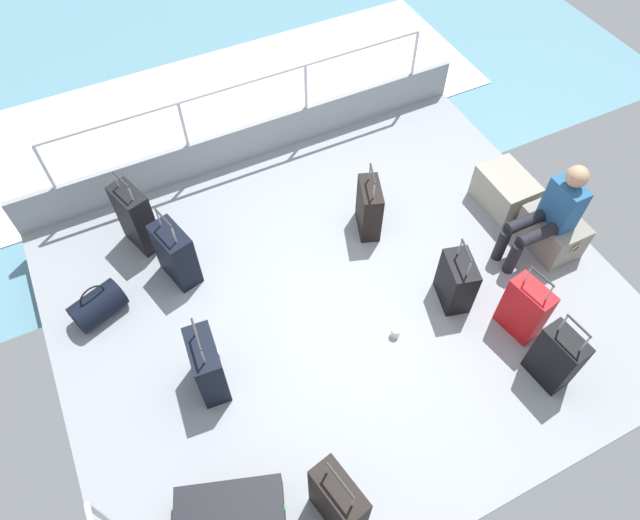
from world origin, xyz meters
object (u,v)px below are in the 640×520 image
at_px(suitcase_0, 369,208).
at_px(suitcase_6, 136,218).
at_px(suitcase_1, 207,365).
at_px(suitcase_8, 456,281).
at_px(cargo_crate_1, 552,232).
at_px(suitcase_4, 556,358).
at_px(suitcase_5, 524,309).
at_px(cargo_crate_0, 505,191).
at_px(suitcase_7, 176,254).
at_px(passenger_seated, 550,213).
at_px(duffel_bag, 98,305).
at_px(paper_cup, 395,332).
at_px(suitcase_2, 338,502).
at_px(suitcase_3, 231,518).

bearing_deg(suitcase_0, suitcase_6, -111.65).
bearing_deg(suitcase_1, suitcase_8, 85.28).
bearing_deg(cargo_crate_1, suitcase_4, -40.10).
relative_size(suitcase_5, suitcase_6, 0.91).
bearing_deg(cargo_crate_0, suitcase_7, -100.84).
xyz_separation_m(passenger_seated, suitcase_0, (-1.01, -1.34, -0.28)).
relative_size(suitcase_1, suitcase_8, 1.14).
relative_size(suitcase_1, suitcase_6, 0.95).
relative_size(cargo_crate_1, duffel_bag, 1.16).
distance_m(passenger_seated, suitcase_4, 1.39).
bearing_deg(suitcase_1, suitcase_0, 114.43).
xyz_separation_m(cargo_crate_0, suitcase_1, (0.57, -3.48, 0.12)).
bearing_deg(passenger_seated, paper_cup, -82.67).
height_order(suitcase_5, suitcase_6, suitcase_6).
relative_size(suitcase_5, suitcase_8, 1.09).
bearing_deg(suitcase_0, suitcase_5, 21.31).
bearing_deg(suitcase_0, suitcase_2, -33.76).
xyz_separation_m(cargo_crate_1, suitcase_8, (0.11, -1.23, 0.08)).
xyz_separation_m(cargo_crate_1, suitcase_0, (-1.01, -1.53, 0.10)).
relative_size(suitcase_3, suitcase_7, 1.05).
height_order(cargo_crate_0, paper_cup, cargo_crate_0).
distance_m(suitcase_2, suitcase_7, 2.66).
bearing_deg(suitcase_8, suitcase_5, 33.72).
xyz_separation_m(suitcase_5, suitcase_6, (-2.49, -2.77, 0.05)).
bearing_deg(suitcase_6, cargo_crate_0, 71.39).
relative_size(cargo_crate_0, suitcase_7, 0.75).
height_order(duffel_bag, paper_cup, duffel_bag).
distance_m(cargo_crate_1, suitcase_3, 3.96).
distance_m(suitcase_2, suitcase_3, 0.81).
relative_size(cargo_crate_1, suitcase_6, 0.69).
relative_size(suitcase_1, paper_cup, 8.56).
height_order(suitcase_4, paper_cup, suitcase_4).
relative_size(cargo_crate_0, suitcase_1, 0.74).
bearing_deg(suitcase_2, suitcase_6, -170.01).
xyz_separation_m(suitcase_2, paper_cup, (-1.12, 1.17, -0.31)).
xyz_separation_m(passenger_seated, suitcase_3, (1.05, -3.63, -0.44)).
height_order(passenger_seated, suitcase_6, passenger_seated).
xyz_separation_m(suitcase_0, suitcase_5, (1.64, 0.64, 0.01)).
distance_m(suitcase_0, duffel_bag, 2.74).
bearing_deg(cargo_crate_0, suitcase_1, -80.70).
distance_m(suitcase_2, suitcase_5, 2.32).
distance_m(suitcase_5, suitcase_7, 3.21).
distance_m(passenger_seated, suitcase_6, 3.94).
xyz_separation_m(passenger_seated, suitcase_5, (0.64, -0.70, -0.27)).
xyz_separation_m(suitcase_2, duffel_bag, (-2.52, -1.16, -0.21)).
xyz_separation_m(suitcase_7, duffel_bag, (0.11, -0.81, -0.17)).
height_order(suitcase_0, suitcase_6, suitcase_6).
bearing_deg(suitcase_1, suitcase_2, 18.24).
distance_m(passenger_seated, suitcase_8, 1.10).
height_order(cargo_crate_1, suitcase_0, suitcase_0).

